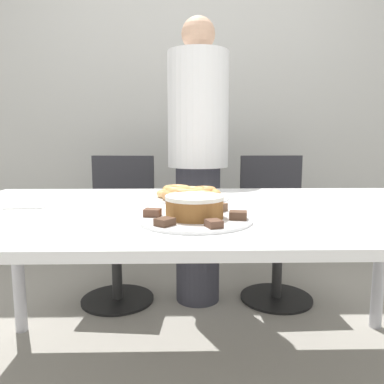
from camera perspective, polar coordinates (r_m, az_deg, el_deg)
wall_back at (r=3.01m, az=0.36°, el=14.20°), size 8.00×0.05×2.60m
table at (r=1.40m, az=2.19°, el=-5.07°), size 1.97×1.06×0.73m
person_standing at (r=2.20m, az=0.85°, el=5.30°), size 0.35×0.35×1.66m
office_chair_left at (r=2.35m, az=-11.14°, el=-6.09°), size 0.48×0.48×0.88m
office_chair_right at (r=2.39m, az=12.61°, el=-5.94°), size 0.45×0.45×0.88m
plate_cake at (r=1.17m, az=0.38°, el=-4.18°), size 0.36×0.36×0.01m
plate_donuts at (r=1.59m, az=-0.28°, el=-0.86°), size 0.33×0.33×0.01m
frosted_cake at (r=1.16m, az=0.38°, el=-2.24°), size 0.18×0.18×0.07m
lamington_0 at (r=1.19m, az=-6.05°, el=-3.14°), size 0.06×0.05×0.02m
lamington_1 at (r=1.06m, az=-4.18°, el=-4.56°), size 0.06×0.07×0.02m
lamington_2 at (r=1.04m, az=3.08°, el=-4.83°), size 0.05×0.06×0.02m
lamington_3 at (r=1.15m, az=7.04°, el=-3.53°), size 0.06×0.05×0.02m
lamington_4 at (r=1.27m, az=4.19°, el=-2.34°), size 0.06×0.06×0.03m
lamington_5 at (r=1.29m, az=-1.80°, el=-2.31°), size 0.06×0.07×0.02m
donut_0 at (r=1.58m, az=-0.28°, el=0.01°), size 0.13×0.13×0.04m
donut_1 at (r=1.64m, az=-2.36°, el=0.31°), size 0.13×0.13×0.04m
donut_2 at (r=1.57m, az=-3.39°, el=-0.23°), size 0.11×0.11×0.03m
donut_3 at (r=1.51m, az=-2.16°, el=-0.46°), size 0.13×0.13×0.04m
donut_4 at (r=1.49m, az=1.21°, el=-0.56°), size 0.11×0.11×0.04m
donut_5 at (r=1.56m, az=2.28°, el=-0.24°), size 0.12×0.12×0.03m
donut_6 at (r=1.62m, az=1.88°, el=0.15°), size 0.11×0.11×0.04m
donut_7 at (r=1.65m, az=-0.19°, el=0.19°), size 0.11×0.11×0.03m
napkin at (r=1.54m, az=-23.75°, el=-1.93°), size 0.15×0.13×0.01m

